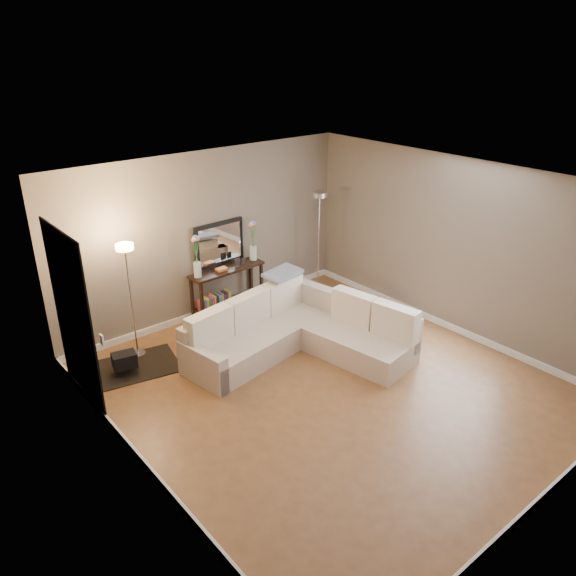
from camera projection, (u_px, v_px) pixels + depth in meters
floor at (328, 386)px, 7.18m from camera, size 5.00×5.50×0.01m
ceiling at (335, 185)px, 6.11m from camera, size 5.00×5.50×0.01m
wall_back at (207, 236)px, 8.59m from camera, size 5.00×0.02×2.60m
wall_front at (558, 400)px, 4.71m from camera, size 5.00×0.02×2.60m
wall_left at (134, 366)px, 5.19m from camera, size 0.02×5.50×2.60m
wall_right at (457, 248)px, 8.11m from camera, size 0.02×5.50×2.60m
baseboard_back at (212, 309)px, 9.08m from camera, size 5.00×0.03×0.10m
baseboard_front at (529, 510)px, 5.24m from camera, size 5.00×0.03×0.10m
baseboard_left at (150, 470)px, 5.72m from camera, size 0.03×5.50×0.10m
baseboard_right at (446, 325)px, 8.61m from camera, size 0.03×5.50×0.10m
doorway at (73, 319)px, 6.48m from camera, size 0.02×1.20×2.20m
switch_plate at (102, 340)px, 5.85m from camera, size 0.02×0.08×0.12m
sectional_sofa at (295, 331)px, 7.87m from camera, size 2.69×2.36×0.83m
throw_blanket at (283, 273)px, 8.26m from camera, size 0.65×0.46×0.08m
console_table at (224, 290)px, 8.86m from camera, size 1.27×0.39×0.77m
leaning_mirror at (219, 244)px, 8.72m from camera, size 0.89×0.08×0.70m
table_decor at (228, 267)px, 8.72m from camera, size 0.54×0.12×0.13m
flower_vase_left at (197, 259)px, 8.32m from camera, size 0.15×0.12×0.66m
flower_vase_right at (253, 243)px, 8.97m from camera, size 0.15×0.12×0.66m
floor_lamp_lit at (128, 279)px, 7.42m from camera, size 0.27×0.27×1.64m
floor_lamp_unlit at (319, 222)px, 9.38m from camera, size 0.28×0.28×1.76m
charcoal_rug at (137, 366)px, 7.60m from camera, size 1.21×1.01×0.01m
black_bag at (124, 360)px, 7.36m from camera, size 0.34×0.27×0.20m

